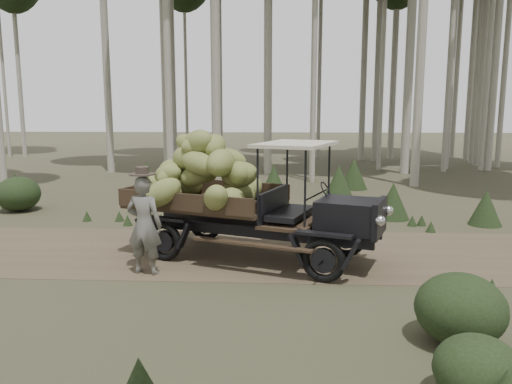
% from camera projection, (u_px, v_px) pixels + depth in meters
% --- Properties ---
extents(ground, '(120.00, 120.00, 0.00)m').
position_uv_depth(ground, '(243.00, 252.00, 11.16)').
color(ground, '#473D2B').
rests_on(ground, ground).
extents(dirt_track, '(70.00, 4.00, 0.01)m').
position_uv_depth(dirt_track, '(243.00, 252.00, 11.15)').
color(dirt_track, brown).
rests_on(dirt_track, ground).
extents(banana_truck, '(5.70, 3.57, 2.86)m').
position_uv_depth(banana_truck, '(224.00, 183.00, 10.64)').
color(banana_truck, black).
rests_on(banana_truck, ground).
extents(farmer, '(0.77, 0.59, 2.09)m').
position_uv_depth(farmer, '(144.00, 224.00, 9.55)').
color(farmer, '#5E5D56').
rests_on(farmer, ground).
extents(undergrowth, '(23.65, 21.15, 1.39)m').
position_uv_depth(undergrowth, '(236.00, 232.00, 10.80)').
color(undergrowth, '#233319').
rests_on(undergrowth, ground).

